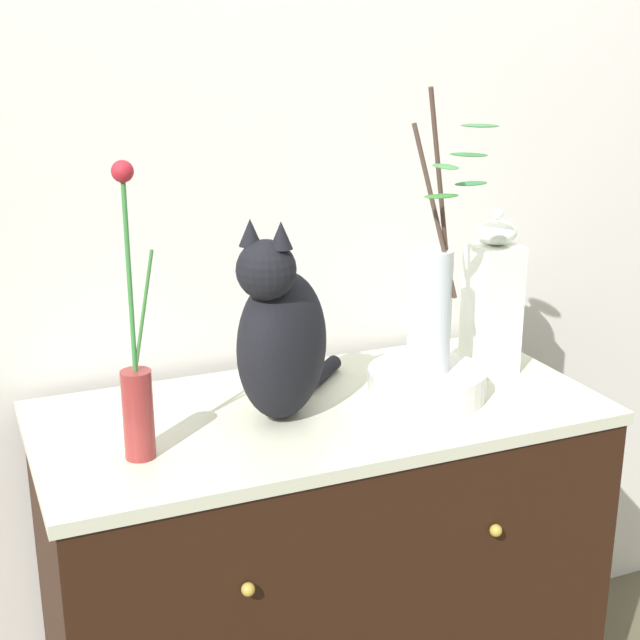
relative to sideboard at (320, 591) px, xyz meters
name	(u,v)px	position (x,y,z in m)	size (l,w,h in m)	color
wall_back	(259,152)	(0.00, 0.34, 0.88)	(4.40, 0.08, 2.60)	silver
sideboard	(320,591)	(0.00, 0.00, 0.00)	(1.11, 0.54, 0.84)	black
cat_sitting	(281,336)	(-0.08, -0.01, 0.58)	(0.34, 0.34, 0.39)	black
vase_slim_green	(137,388)	(-0.37, -0.08, 0.55)	(0.07, 0.05, 0.51)	maroon
bowl_porcelain	(426,383)	(0.22, -0.03, 0.45)	(0.24, 0.24, 0.06)	silver
vase_glass_clear	(431,303)	(0.22, -0.04, 0.62)	(0.14, 0.17, 0.55)	silver
jar_lidded_porcelain	(492,298)	(0.42, 0.05, 0.58)	(0.10, 0.10, 0.36)	white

